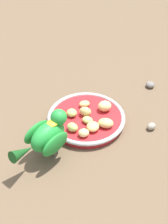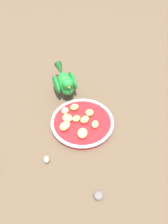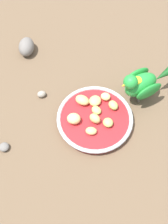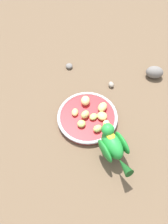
{
  "view_description": "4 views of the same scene",
  "coord_description": "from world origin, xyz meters",
  "px_view_note": "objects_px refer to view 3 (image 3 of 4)",
  "views": [
    {
      "loc": [
        -0.43,
        0.45,
        0.61
      ],
      "look_at": [
        0.01,
        -0.01,
        0.05
      ],
      "focal_mm": 53.4,
      "sensor_mm": 36.0,
      "label": 1
    },
    {
      "loc": [
        -0.14,
        -0.56,
        0.7
      ],
      "look_at": [
        0.03,
        -0.01,
        0.05
      ],
      "focal_mm": 43.28,
      "sensor_mm": 36.0,
      "label": 2
    },
    {
      "loc": [
        0.4,
        -0.24,
        0.81
      ],
      "look_at": [
        0.0,
        -0.05,
        0.05
      ],
      "focal_mm": 53.89,
      "sensor_mm": 36.0,
      "label": 3
    },
    {
      "loc": [
        0.21,
        0.39,
        0.76
      ],
      "look_at": [
        0.03,
        -0.02,
        0.06
      ],
      "focal_mm": 40.93,
      "sensor_mm": 36.0,
      "label": 4
    }
  ],
  "objects_px": {
    "apple_piece_8": "(82,100)",
    "pebble_0": "(4,147)",
    "feeding_bowl": "(95,119)",
    "apple_piece_6": "(74,120)",
    "apple_piece_4": "(95,118)",
    "apple_piece_5": "(106,97)",
    "apple_piece_1": "(96,110)",
    "pebble_1": "(42,94)",
    "apple_piece_3": "(91,131)",
    "apple_piece_7": "(113,105)",
    "apple_piece_0": "(95,101)",
    "apple_piece_2": "(107,123)",
    "rock_large": "(26,47)",
    "parrot": "(142,83)"
  },
  "relations": [
    {
      "from": "pebble_0",
      "to": "pebble_1",
      "type": "relative_size",
      "value": 1.08
    },
    {
      "from": "apple_piece_2",
      "to": "apple_piece_6",
      "type": "relative_size",
      "value": 0.76
    },
    {
      "from": "apple_piece_3",
      "to": "apple_piece_4",
      "type": "bearing_deg",
      "value": 137.74
    },
    {
      "from": "apple_piece_7",
      "to": "apple_piece_8",
      "type": "height_order",
      "value": "apple_piece_8"
    },
    {
      "from": "apple_piece_4",
      "to": "rock_large",
      "type": "height_order",
      "value": "rock_large"
    },
    {
      "from": "apple_piece_1",
      "to": "pebble_0",
      "type": "relative_size",
      "value": 1.07
    },
    {
      "from": "apple_piece_7",
      "to": "apple_piece_3",
      "type": "bearing_deg",
      "value": -64.08
    },
    {
      "from": "apple_piece_6",
      "to": "parrot",
      "type": "relative_size",
      "value": 0.21
    },
    {
      "from": "apple_piece_1",
      "to": "pebble_1",
      "type": "relative_size",
      "value": 1.16
    },
    {
      "from": "apple_piece_5",
      "to": "pebble_0",
      "type": "relative_size",
      "value": 1.02
    },
    {
      "from": "parrot",
      "to": "pebble_1",
      "type": "height_order",
      "value": "parrot"
    },
    {
      "from": "apple_piece_8",
      "to": "pebble_0",
      "type": "height_order",
      "value": "apple_piece_8"
    },
    {
      "from": "apple_piece_0",
      "to": "apple_piece_6",
      "type": "bearing_deg",
      "value": -68.18
    },
    {
      "from": "apple_piece_2",
      "to": "apple_piece_4",
      "type": "height_order",
      "value": "apple_piece_4"
    },
    {
      "from": "apple_piece_8",
      "to": "apple_piece_6",
      "type": "bearing_deg",
      "value": -44.47
    },
    {
      "from": "apple_piece_1",
      "to": "apple_piece_2",
      "type": "xyz_separation_m",
      "value": [
        0.05,
        0.01,
        0.0
      ]
    },
    {
      "from": "pebble_0",
      "to": "apple_piece_5",
      "type": "bearing_deg",
      "value": 92.26
    },
    {
      "from": "apple_piece_0",
      "to": "apple_piece_1",
      "type": "bearing_deg",
      "value": -20.15
    },
    {
      "from": "rock_large",
      "to": "pebble_0",
      "type": "distance_m",
      "value": 0.33
    },
    {
      "from": "pebble_0",
      "to": "pebble_1",
      "type": "distance_m",
      "value": 0.19
    },
    {
      "from": "apple_piece_5",
      "to": "apple_piece_6",
      "type": "xyz_separation_m",
      "value": [
        0.03,
        -0.11,
        0.0
      ]
    },
    {
      "from": "apple_piece_0",
      "to": "parrot",
      "type": "relative_size",
      "value": 0.21
    },
    {
      "from": "apple_piece_2",
      "to": "apple_piece_5",
      "type": "distance_m",
      "value": 0.08
    },
    {
      "from": "feeding_bowl",
      "to": "apple_piece_5",
      "type": "relative_size",
      "value": 7.69
    },
    {
      "from": "apple_piece_6",
      "to": "pebble_1",
      "type": "bearing_deg",
      "value": -161.06
    },
    {
      "from": "parrot",
      "to": "apple_piece_7",
      "type": "bearing_deg",
      "value": 2.0
    },
    {
      "from": "apple_piece_3",
      "to": "apple_piece_7",
      "type": "bearing_deg",
      "value": 115.92
    },
    {
      "from": "apple_piece_0",
      "to": "apple_piece_8",
      "type": "relative_size",
      "value": 0.88
    },
    {
      "from": "apple_piece_3",
      "to": "apple_piece_7",
      "type": "distance_m",
      "value": 0.1
    },
    {
      "from": "apple_piece_3",
      "to": "parrot",
      "type": "height_order",
      "value": "parrot"
    },
    {
      "from": "apple_piece_7",
      "to": "apple_piece_5",
      "type": "bearing_deg",
      "value": -170.83
    },
    {
      "from": "apple_piece_3",
      "to": "apple_piece_4",
      "type": "relative_size",
      "value": 0.93
    },
    {
      "from": "apple_piece_5",
      "to": "apple_piece_6",
      "type": "distance_m",
      "value": 0.11
    },
    {
      "from": "apple_piece_5",
      "to": "apple_piece_8",
      "type": "distance_m",
      "value": 0.07
    },
    {
      "from": "apple_piece_1",
      "to": "apple_piece_8",
      "type": "xyz_separation_m",
      "value": [
        -0.04,
        -0.02,
        0.0
      ]
    },
    {
      "from": "apple_piece_6",
      "to": "rock_large",
      "type": "bearing_deg",
      "value": -175.85
    },
    {
      "from": "apple_piece_4",
      "to": "pebble_0",
      "type": "xyz_separation_m",
      "value": [
        -0.04,
        -0.24,
        -0.02
      ]
    },
    {
      "from": "apple_piece_3",
      "to": "pebble_0",
      "type": "distance_m",
      "value": 0.23
    },
    {
      "from": "apple_piece_7",
      "to": "apple_piece_8",
      "type": "xyz_separation_m",
      "value": [
        -0.05,
        -0.07,
        0.0
      ]
    },
    {
      "from": "apple_piece_2",
      "to": "rock_large",
      "type": "relative_size",
      "value": 0.42
    },
    {
      "from": "feeding_bowl",
      "to": "apple_piece_6",
      "type": "height_order",
      "value": "apple_piece_6"
    },
    {
      "from": "feeding_bowl",
      "to": "apple_piece_4",
      "type": "xyz_separation_m",
      "value": [
        0.01,
        -0.0,
        0.02
      ]
    },
    {
      "from": "apple_piece_1",
      "to": "parrot",
      "type": "relative_size",
      "value": 0.17
    },
    {
      "from": "apple_piece_6",
      "to": "parrot",
      "type": "height_order",
      "value": "parrot"
    },
    {
      "from": "apple_piece_4",
      "to": "parrot",
      "type": "height_order",
      "value": "parrot"
    },
    {
      "from": "apple_piece_0",
      "to": "rock_large",
      "type": "height_order",
      "value": "rock_large"
    },
    {
      "from": "apple_piece_1",
      "to": "apple_piece_5",
      "type": "xyz_separation_m",
      "value": [
        -0.03,
        0.04,
        0.0
      ]
    },
    {
      "from": "apple_piece_7",
      "to": "apple_piece_0",
      "type": "bearing_deg",
      "value": -132.7
    },
    {
      "from": "feeding_bowl",
      "to": "apple_piece_1",
      "type": "distance_m",
      "value": 0.03
    },
    {
      "from": "apple_piece_4",
      "to": "apple_piece_6",
      "type": "bearing_deg",
      "value": -111.63
    }
  ]
}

